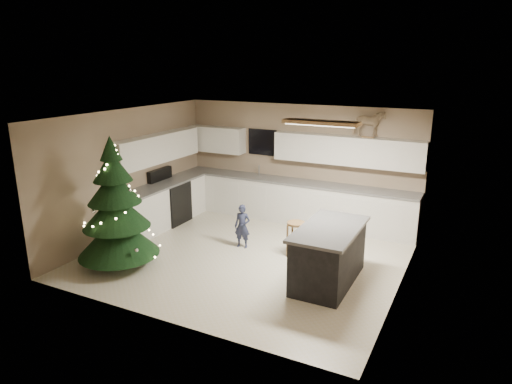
% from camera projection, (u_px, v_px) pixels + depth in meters
% --- Properties ---
extents(ground_plane, '(5.50, 5.50, 0.00)m').
position_uv_depth(ground_plane, '(248.00, 256.00, 8.53)').
color(ground_plane, beige).
extents(room_shell, '(5.52, 5.02, 2.61)m').
position_uv_depth(room_shell, '(248.00, 164.00, 8.04)').
color(room_shell, tan).
rests_on(room_shell, ground_plane).
extents(cabinetry, '(5.50, 3.20, 2.00)m').
position_uv_depth(cabinetry, '(246.00, 190.00, 10.13)').
color(cabinetry, silver).
rests_on(cabinetry, ground_plane).
extents(island, '(0.90, 1.70, 0.95)m').
position_uv_depth(island, '(329.00, 255.00, 7.39)').
color(island, black).
rests_on(island, ground_plane).
extents(bar_stool, '(0.34, 0.34, 0.65)m').
position_uv_depth(bar_stool, '(296.00, 231.00, 8.41)').
color(bar_stool, brown).
rests_on(bar_stool, ground_plane).
extents(christmas_tree, '(1.45, 1.40, 2.32)m').
position_uv_depth(christmas_tree, '(116.00, 214.00, 7.89)').
color(christmas_tree, '#3F2816').
rests_on(christmas_tree, ground_plane).
extents(toddler, '(0.34, 0.25, 0.86)m').
position_uv_depth(toddler, '(242.00, 226.00, 8.81)').
color(toddler, '#1C273E').
rests_on(toddler, ground_plane).
extents(rocking_horse, '(0.70, 0.50, 0.56)m').
position_uv_depth(rocking_horse, '(368.00, 123.00, 9.22)').
color(rocking_horse, brown).
rests_on(rocking_horse, cabinetry).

